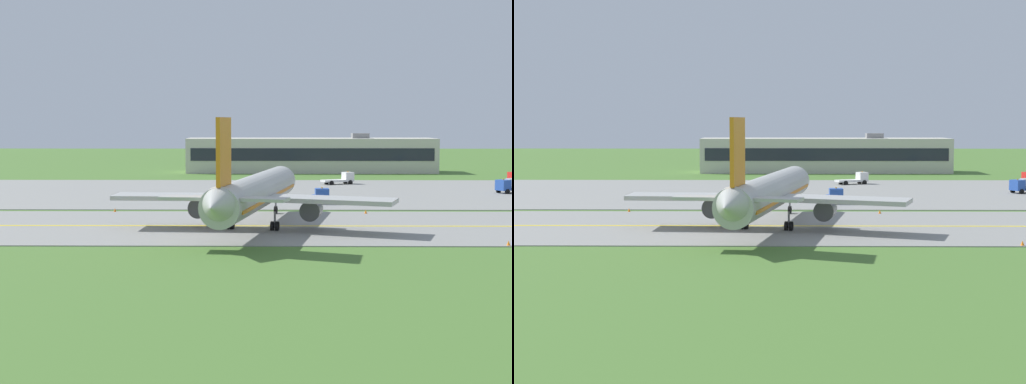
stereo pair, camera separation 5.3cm
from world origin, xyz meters
The scene contains 12 objects.
ground_plane centered at (0.00, 0.00, 0.00)m, with size 500.00×500.00×0.00m, color #47702D.
taxiway_strip centered at (0.00, 0.00, 0.05)m, with size 240.00×28.00×0.10m, color gray.
apron_pad centered at (10.00, 42.00, 0.05)m, with size 140.00×52.00×0.10m, color gray.
taxiway_centreline centered at (0.00, 0.00, 0.11)m, with size 220.00×0.60×0.01m, color yellow.
airplane_lead centered at (-0.74, -1.52, 4.13)m, with size 32.17×39.45×12.70m.
service_truck_baggage centered at (42.86, 40.90, 1.53)m, with size 6.25×4.66×2.65m.
service_truck_fuel centered at (8.88, 24.53, 1.18)m, with size 2.43×6.43×2.59m.
service_truck_pushback centered at (15.61, 58.40, 1.18)m, with size 6.70×4.33×2.59m.
terminal_building centered at (11.70, 93.95, 4.14)m, with size 59.62×12.23×9.44m.
traffic_cone_near_edge centered at (13.84, 11.87, 0.30)m, with size 0.44×0.44×0.60m, color orange.
traffic_cone_mid_edge centered at (-19.93, 13.48, 0.30)m, with size 0.44×0.44×0.60m, color orange.
traffic_cone_far_edge centered at (24.47, -13.49, 0.30)m, with size 0.44×0.44×0.60m, color orange.
Camera 2 is at (0.31, -86.18, 12.32)m, focal length 52.09 mm.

